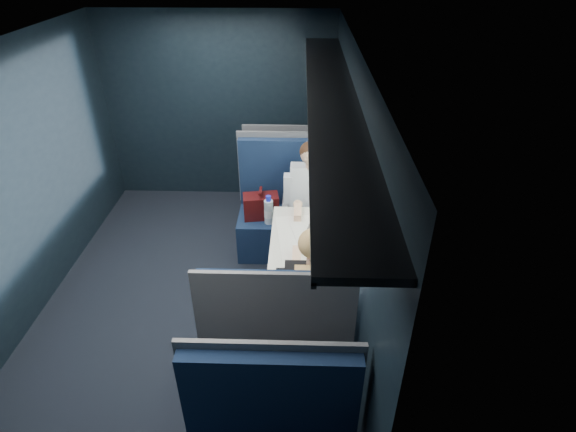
{
  "coord_description": "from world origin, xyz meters",
  "views": [
    {
      "loc": [
        1.0,
        -3.23,
        2.99
      ],
      "look_at": [
        0.9,
        0.0,
        0.95
      ],
      "focal_mm": 28.0,
      "sensor_mm": 36.0,
      "label": 1
    }
  ],
  "objects_px": {
    "seat_bay_far": "(278,338)",
    "man": "(310,199)",
    "bottle_small": "(331,207)",
    "table": "(303,244)",
    "laptop": "(325,230)",
    "cup": "(323,206)",
    "seat_bay_near": "(284,214)",
    "seat_row_front": "(288,176)",
    "woman": "(312,292)"
  },
  "relations": [
    {
      "from": "woman",
      "to": "laptop",
      "type": "bearing_deg",
      "value": 80.65
    },
    {
      "from": "seat_row_front",
      "to": "man",
      "type": "height_order",
      "value": "man"
    },
    {
      "from": "seat_row_front",
      "to": "woman",
      "type": "relative_size",
      "value": 0.88
    },
    {
      "from": "man",
      "to": "laptop",
      "type": "relative_size",
      "value": 3.65
    },
    {
      "from": "table",
      "to": "woman",
      "type": "height_order",
      "value": "woman"
    },
    {
      "from": "table",
      "to": "seat_bay_far",
      "type": "height_order",
      "value": "seat_bay_far"
    },
    {
      "from": "cup",
      "to": "laptop",
      "type": "bearing_deg",
      "value": -90.37
    },
    {
      "from": "man",
      "to": "cup",
      "type": "distance_m",
      "value": 0.29
    },
    {
      "from": "table",
      "to": "bottle_small",
      "type": "distance_m",
      "value": 0.47
    },
    {
      "from": "man",
      "to": "bottle_small",
      "type": "distance_m",
      "value": 0.41
    },
    {
      "from": "table",
      "to": "man",
      "type": "relative_size",
      "value": 0.76
    },
    {
      "from": "laptop",
      "to": "bottle_small",
      "type": "relative_size",
      "value": 1.64
    },
    {
      "from": "seat_bay_far",
      "to": "laptop",
      "type": "height_order",
      "value": "seat_bay_far"
    },
    {
      "from": "man",
      "to": "laptop",
      "type": "bearing_deg",
      "value": -80.37
    },
    {
      "from": "seat_bay_far",
      "to": "laptop",
      "type": "distance_m",
      "value": 1.03
    },
    {
      "from": "seat_bay_far",
      "to": "man",
      "type": "xyz_separation_m",
      "value": [
        0.25,
        1.57,
        0.3
      ]
    },
    {
      "from": "seat_bay_far",
      "to": "woman",
      "type": "xyz_separation_m",
      "value": [
        0.25,
        0.17,
        0.31
      ]
    },
    {
      "from": "bottle_small",
      "to": "seat_row_front",
      "type": "bearing_deg",
      "value": 106.77
    },
    {
      "from": "seat_bay_far",
      "to": "cup",
      "type": "relative_size",
      "value": 13.42
    },
    {
      "from": "seat_row_front",
      "to": "man",
      "type": "distance_m",
      "value": 1.17
    },
    {
      "from": "table",
      "to": "cup",
      "type": "bearing_deg",
      "value": 66.88
    },
    {
      "from": "cup",
      "to": "seat_row_front",
      "type": "bearing_deg",
      "value": 105.27
    },
    {
      "from": "bottle_small",
      "to": "man",
      "type": "bearing_deg",
      "value": 118.04
    },
    {
      "from": "bottle_small",
      "to": "seat_bay_near",
      "type": "bearing_deg",
      "value": 130.95
    },
    {
      "from": "seat_bay_far",
      "to": "man",
      "type": "height_order",
      "value": "man"
    },
    {
      "from": "seat_bay_near",
      "to": "seat_row_front",
      "type": "relative_size",
      "value": 1.09
    },
    {
      "from": "laptop",
      "to": "woman",
      "type": "bearing_deg",
      "value": -99.35
    },
    {
      "from": "woman",
      "to": "laptop",
      "type": "height_order",
      "value": "woman"
    },
    {
      "from": "woman",
      "to": "bottle_small",
      "type": "xyz_separation_m",
      "value": [
        0.19,
        1.06,
        0.11
      ]
    },
    {
      "from": "seat_row_front",
      "to": "laptop",
      "type": "height_order",
      "value": "seat_row_front"
    },
    {
      "from": "table",
      "to": "cup",
      "type": "distance_m",
      "value": 0.49
    },
    {
      "from": "bottle_small",
      "to": "cup",
      "type": "height_order",
      "value": "bottle_small"
    },
    {
      "from": "table",
      "to": "cup",
      "type": "relative_size",
      "value": 10.65
    },
    {
      "from": "laptop",
      "to": "bottle_small",
      "type": "distance_m",
      "value": 0.35
    },
    {
      "from": "seat_bay_near",
      "to": "laptop",
      "type": "relative_size",
      "value": 3.48
    },
    {
      "from": "seat_bay_far",
      "to": "man",
      "type": "distance_m",
      "value": 1.62
    },
    {
      "from": "seat_bay_far",
      "to": "man",
      "type": "relative_size",
      "value": 0.95
    },
    {
      "from": "table",
      "to": "seat_row_front",
      "type": "height_order",
      "value": "seat_row_front"
    },
    {
      "from": "seat_bay_near",
      "to": "man",
      "type": "height_order",
      "value": "man"
    },
    {
      "from": "man",
      "to": "woman",
      "type": "relative_size",
      "value": 1.0
    },
    {
      "from": "table",
      "to": "man",
      "type": "xyz_separation_m",
      "value": [
        0.07,
        0.7,
        0.06
      ]
    },
    {
      "from": "table",
      "to": "laptop",
      "type": "relative_size",
      "value": 2.76
    },
    {
      "from": "seat_row_front",
      "to": "seat_bay_far",
      "type": "bearing_deg",
      "value": -90.0
    },
    {
      "from": "seat_bay_far",
      "to": "cup",
      "type": "height_order",
      "value": "seat_bay_far"
    },
    {
      "from": "woman",
      "to": "laptop",
      "type": "relative_size",
      "value": 3.65
    },
    {
      "from": "woman",
      "to": "bottle_small",
      "type": "height_order",
      "value": "woman"
    },
    {
      "from": "seat_row_front",
      "to": "woman",
      "type": "xyz_separation_m",
      "value": [
        0.25,
        -2.5,
        0.32
      ]
    },
    {
      "from": "seat_bay_near",
      "to": "seat_bay_far",
      "type": "bearing_deg",
      "value": -89.53
    },
    {
      "from": "seat_bay_near",
      "to": "seat_row_front",
      "type": "height_order",
      "value": "seat_bay_near"
    },
    {
      "from": "seat_bay_near",
      "to": "cup",
      "type": "distance_m",
      "value": 0.68
    }
  ]
}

